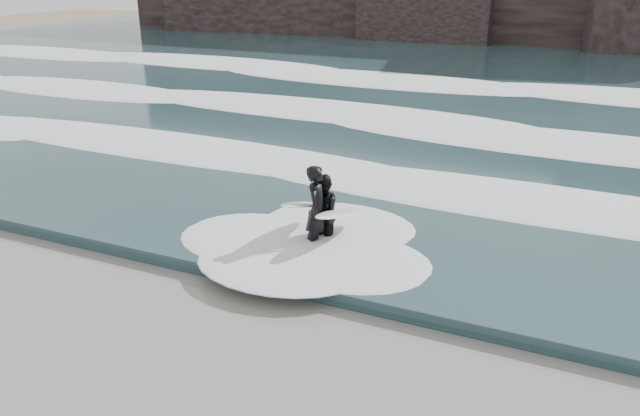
{
  "coord_description": "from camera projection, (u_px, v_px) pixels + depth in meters",
  "views": [
    {
      "loc": [
        4.81,
        -6.27,
        5.99
      ],
      "look_at": [
        -0.32,
        5.15,
        1.0
      ],
      "focal_mm": 35.0,
      "sensor_mm": 36.0,
      "label": 1
    }
  ],
  "objects": [
    {
      "name": "surfer_right",
      "position": [
        324.0,
        213.0,
        13.6
      ],
      "size": [
        1.26,
        2.0,
        1.72
      ],
      "color": "black",
      "rests_on": "ground"
    },
    {
      "name": "foam_near",
      "position": [
        389.0,
        182.0,
        16.84
      ],
      "size": [
        60.0,
        3.2,
        0.2
      ],
      "primitive_type": "ellipsoid",
      "color": "white",
      "rests_on": "sea"
    },
    {
      "name": "foam_far",
      "position": [
        493.0,
        82.0,
        30.38
      ],
      "size": [
        60.0,
        4.8,
        0.3
      ],
      "primitive_type": "ellipsoid",
      "color": "white",
      "rests_on": "sea"
    },
    {
      "name": "foam_mid",
      "position": [
        450.0,
        124.0,
        22.77
      ],
      "size": [
        60.0,
        4.0,
        0.24
      ],
      "primitive_type": "ellipsoid",
      "color": "white",
      "rests_on": "sea"
    },
    {
      "name": "sea",
      "position": [
        505.0,
        76.0,
        33.88
      ],
      "size": [
        90.0,
        52.0,
        0.3
      ],
      "primitive_type": "cube",
      "color": "#223B40",
      "rests_on": "ground"
    },
    {
      "name": "ground",
      "position": [
        199.0,
        388.0,
        9.36
      ],
      "size": [
        120.0,
        120.0,
        0.0
      ],
      "primitive_type": "plane",
      "color": "#856D4E",
      "rests_on": "ground"
    },
    {
      "name": "surfer_left",
      "position": [
        315.0,
        209.0,
        13.43
      ],
      "size": [
        0.96,
        1.86,
        1.98
      ],
      "color": "black",
      "rests_on": "ground"
    }
  ]
}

